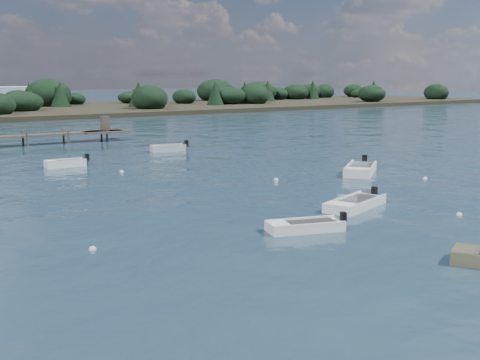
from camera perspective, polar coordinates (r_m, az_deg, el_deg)
ground at (r=78.60m, az=-18.53°, el=4.19°), size 400.00×400.00×0.00m
tender_far_white at (r=49.69m, az=-16.21°, el=1.40°), size 3.47×1.31×1.19m
tender_far_grey_b at (r=57.89m, az=-6.83°, el=2.91°), size 3.73×1.87×1.25m
dinghy_mid_grey at (r=28.52m, az=6.16°, el=-4.55°), size 3.96×2.36×0.98m
dinghy_mid_white_b at (r=45.50m, az=11.35°, el=0.85°), size 5.11×4.62×1.35m
dinghy_mid_white_a at (r=33.70m, az=10.84°, el=-2.38°), size 4.80×2.99×1.11m
buoy_b at (r=33.50m, az=20.06°, el=-3.14°), size 0.32×0.32×0.32m
buoy_c at (r=26.13m, az=-13.80°, el=-6.45°), size 0.32×0.32×0.32m
buoy_d at (r=44.19m, az=17.14°, el=0.10°), size 0.32×0.32×0.32m
buoy_e at (r=46.09m, az=-11.17°, el=0.75°), size 0.32×0.32×0.32m
buoy_extra_b at (r=41.85m, az=3.46°, el=-0.01°), size 0.32×0.32×0.32m
far_headland at (r=124.27m, az=-12.32°, el=7.35°), size 190.00×40.00×5.80m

